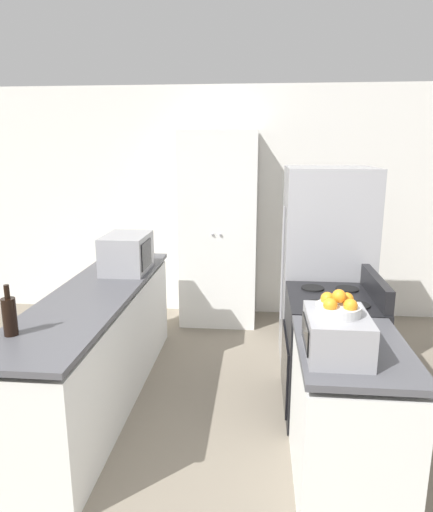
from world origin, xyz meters
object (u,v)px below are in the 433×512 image
fruit_bowl (338,306)px  wine_bottle (10,316)px  stove (330,353)px  pantry_cabinet (219,229)px  microwave (127,253)px  refrigerator (325,269)px  toaster_oven (337,335)px

fruit_bowl → wine_bottle: bearing=177.4°
stove → fruit_bowl: bearing=-98.2°
pantry_cabinet → microwave: size_ratio=4.14×
fruit_bowl → stove: bearing=81.8°
wine_bottle → stove: bearing=23.9°
refrigerator → fruit_bowl: (-0.18, -1.73, 0.27)m
microwave → fruit_bowl: (1.53, -1.50, 0.10)m
stove → toaster_oven: bearing=-98.2°
stove → fruit_bowl: (-0.14, -0.94, 0.70)m
microwave → wine_bottle: 1.44m
microwave → fruit_bowl: fruit_bowl is taller
refrigerator → fruit_bowl: bearing=-96.0°
refrigerator → microwave: 1.74m
pantry_cabinet → toaster_oven: size_ratio=5.06×
stove → refrigerator: refrigerator is taller
pantry_cabinet → wine_bottle: size_ratio=7.04×
refrigerator → stove: bearing=-93.3°
pantry_cabinet → fruit_bowl: (0.84, -2.69, 0.10)m
pantry_cabinet → refrigerator: bearing=-43.1°
refrigerator → wine_bottle: (-1.99, -1.65, 0.12)m
stove → fruit_bowl: 1.18m
pantry_cabinet → microwave: (-0.69, -1.19, -0.00)m
refrigerator → toaster_oven: size_ratio=4.25×
pantry_cabinet → fruit_bowl: size_ratio=9.20×
pantry_cabinet → stove: pantry_cabinet is taller
stove → toaster_oven: toaster_oven is taller
microwave → fruit_bowl: size_ratio=2.22×
refrigerator → microwave: (-1.71, -0.23, 0.16)m
wine_bottle → pantry_cabinet: bearing=69.8°
pantry_cabinet → stove: size_ratio=2.01×
pantry_cabinet → refrigerator: (1.03, -0.96, -0.17)m
toaster_oven → fruit_bowl: (-0.00, 0.00, 0.15)m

